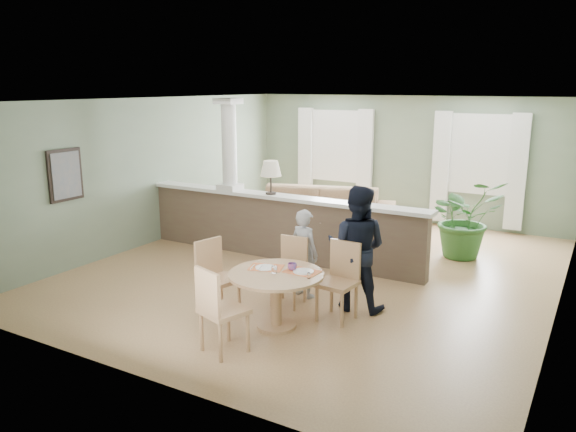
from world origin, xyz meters
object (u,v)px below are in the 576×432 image
Objects in this scene: chair_side at (215,274)px; child_person at (304,253)px; chair_near at (218,307)px; chair_far_man at (340,277)px; sofa at (317,211)px; dining_table at (277,284)px; chair_far_boy at (291,267)px; man_person at (357,248)px; houseplant at (465,218)px.

chair_side is 0.78× the size of child_person.
chair_far_man is at bearing -96.69° from chair_near.
sofa is at bearing 126.11° from chair_far_man.
dining_table is 1.27× the size of chair_far_boy.
chair_far_man is at bearing 164.36° from child_person.
chair_side is 1.88m from man_person.
sofa is 4.58m from dining_table.
chair_near is 1.02× the size of chair_side.
houseplant is at bearing 72.35° from dining_table.
houseplant is at bearing -19.77° from sofa.
chair_far_man is at bearing 49.86° from dining_table.
houseplant is 1.40× the size of chair_side.
child_person reaches higher than sofa.
child_person reaches higher than chair_far_man.
chair_far_boy is (1.38, -3.51, 0.06)m from sofa.
man_person is (1.52, 1.07, 0.29)m from chair_side.
chair_near is at bearing 104.79° from child_person.
houseplant is 4.70m from chair_side.
chair_side reaches higher than dining_table.
child_person is (-0.20, 1.09, 0.07)m from dining_table.
chair_side is at bearing 72.12° from child_person.
houseplant is at bearing -101.91° from child_person.
man_person reaches higher than chair_far_boy.
man_person is at bearing -93.42° from chair_near.
sofa is at bearing -63.01° from man_person.
chair_far_boy reaches higher than sofa.
chair_far_boy is 0.34m from child_person.
houseplant is at bearing 82.77° from chair_far_man.
child_person reaches higher than chair_near.
chair_near is 2.02m from child_person.
chair_far_man is 1.01× the size of chair_side.
chair_far_man is at bearing -75.46° from sofa.
child_person is at bearing -82.33° from sofa.
houseplant is 1.18× the size of dining_table.
chair_side is 0.59× the size of man_person.
child_person is (0.71, 1.12, 0.09)m from chair_side.
child_person is (1.43, -3.19, 0.18)m from sofa.
chair_far_man is 0.99× the size of chair_near.
man_person is (0.84, 0.27, 0.33)m from chair_far_boy.
dining_table is at bearing -76.35° from chair_far_boy.
sofa is 5.40m from chair_near.
sofa is 2.95m from houseplant.
sofa is 3.50m from child_person.
sofa is 3.95m from man_person.
chair_side is (-0.72, 0.90, -0.01)m from chair_near.
houseplant is 3.54m from chair_far_man.
houseplant is 3.15m from man_person.
chair_near is at bearing -110.12° from chair_far_man.
chair_far_man is 1.75m from chair_near.
sofa is 3.10× the size of chair_side.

